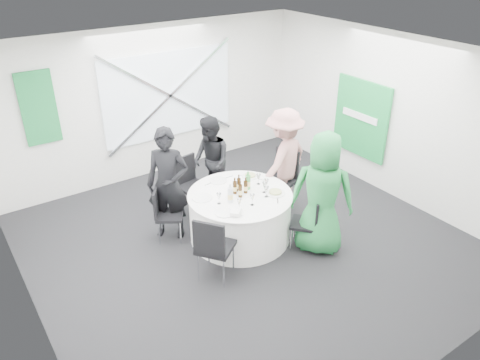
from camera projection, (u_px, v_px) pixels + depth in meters
floor at (247, 243)px, 7.10m from camera, size 6.00×6.00×0.00m
ceiling at (249, 58)px, 5.79m from camera, size 6.00×6.00×0.00m
wall_back at (154, 102)px, 8.63m from camera, size 6.00×0.00×6.00m
wall_front at (439, 276)px, 4.27m from camera, size 6.00×0.00×6.00m
wall_left at (18, 230)px, 4.94m from camera, size 0.00×6.00×6.00m
wall_right at (391, 117)px, 7.96m from camera, size 0.00×6.00×6.00m
window_panel at (169, 95)px, 8.70m from camera, size 2.60×0.03×1.60m
window_brace_a at (170, 95)px, 8.67m from camera, size 2.63×0.05×1.84m
window_brace_b at (170, 95)px, 8.67m from camera, size 2.63×0.05×1.84m
green_banner at (39, 108)px, 7.44m from camera, size 0.55×0.04×1.20m
green_sign at (361, 118)px, 8.45m from camera, size 0.05×1.20×1.40m
banquet_table at (240, 216)px, 7.07m from camera, size 1.56×1.56×0.76m
chair_back at (190, 180)px, 7.70m from camera, size 0.51×0.52×0.96m
chair_back_left at (164, 211)px, 6.98m from camera, size 0.54×0.54×0.86m
chair_back_right at (283, 174)px, 7.82m from camera, size 0.59×0.58×1.01m
chair_front_right at (310, 220)px, 6.77m from camera, size 0.54×0.55×0.85m
chair_front_left at (213, 245)px, 6.08m from camera, size 0.63×0.63×0.99m
person_man_back_left at (168, 184)px, 6.92m from camera, size 0.76×0.73×1.76m
person_man_back at (210, 162)px, 7.82m from camera, size 0.54×0.82×1.56m
person_woman_pink at (284, 160)px, 7.68m from camera, size 1.23×0.85×1.74m
person_woman_green at (322, 194)px, 6.57m from camera, size 1.04×1.06×1.84m
plate_back at (218, 181)px, 7.26m from camera, size 0.27×0.27×0.01m
plate_back_left at (202, 198)px, 6.79m from camera, size 0.30×0.30×0.01m
plate_back_right at (250, 176)px, 7.38m from camera, size 0.26×0.26×0.04m
plate_front_right at (275, 193)px, 6.91m from camera, size 0.29×0.29×0.04m
plate_front_left at (225, 213)px, 6.42m from camera, size 0.26×0.26×0.01m
napkin at (236, 212)px, 6.39m from camera, size 0.22×0.22×0.05m
beer_bottle_a at (235, 188)px, 6.88m from camera, size 0.06×0.06×0.26m
beer_bottle_b at (239, 185)px, 6.93m from camera, size 0.06×0.06×0.27m
beer_bottle_c at (246, 187)px, 6.89m from camera, size 0.06×0.06×0.25m
beer_bottle_d at (240, 191)px, 6.78m from camera, size 0.06×0.06×0.26m
green_water_bottle at (248, 182)px, 6.99m from camera, size 0.08×0.08×0.29m
clear_water_bottle at (230, 195)px, 6.64m from camera, size 0.08×0.08×0.29m
wine_glass_a at (239, 202)px, 6.46m from camera, size 0.07×0.07×0.17m
wine_glass_b at (266, 182)px, 6.97m from camera, size 0.07×0.07×0.17m
wine_glass_c at (258, 177)px, 7.12m from camera, size 0.07×0.07×0.17m
wine_glass_d at (264, 185)px, 6.89m from camera, size 0.07×0.07×0.17m
wine_glass_e at (252, 197)px, 6.57m from camera, size 0.07×0.07×0.17m
wine_glass_f at (219, 196)px, 6.60m from camera, size 0.07×0.07×0.17m
wine_glass_g at (266, 189)px, 6.77m from camera, size 0.07×0.07×0.17m
fork_a at (229, 177)px, 7.38m from camera, size 0.15×0.02×0.01m
knife_a at (209, 184)px, 7.17m from camera, size 0.15×0.03×0.01m
fork_b at (278, 201)px, 6.72m from camera, size 0.10×0.13×0.01m
knife_b at (278, 192)px, 6.96m from camera, size 0.12×0.12×0.01m
fork_c at (220, 212)px, 6.45m from camera, size 0.11×0.12×0.01m
knife_c at (238, 215)px, 6.38m from camera, size 0.10×0.13×0.01m
fork_d at (264, 180)px, 7.28m from camera, size 0.09×0.13×0.01m
knife_d at (244, 176)px, 7.40m from camera, size 0.09×0.13×0.01m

